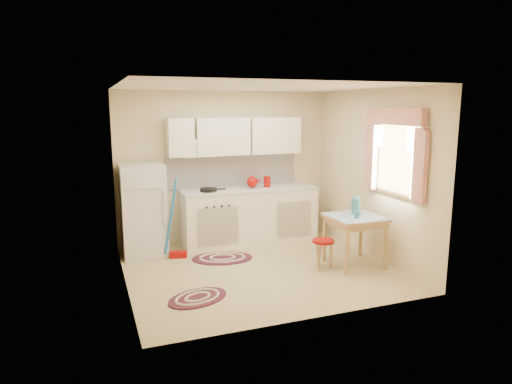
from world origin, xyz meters
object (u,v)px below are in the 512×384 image
at_px(base_cabinets, 250,216).
at_px(table, 354,241).
at_px(fridge, 143,210).
at_px(stool, 323,254).

distance_m(base_cabinets, table, 1.90).
height_order(base_cabinets, table, base_cabinets).
relative_size(fridge, base_cabinets, 0.62).
bearing_deg(base_cabinets, fridge, -178.35).
distance_m(table, stool, 0.51).
height_order(fridge, stool, fridge).
bearing_deg(fridge, table, -29.67).
distance_m(base_cabinets, stool, 1.68).
distance_m(fridge, stool, 2.77).
xyz_separation_m(fridge, base_cabinets, (1.73, 0.05, -0.26)).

